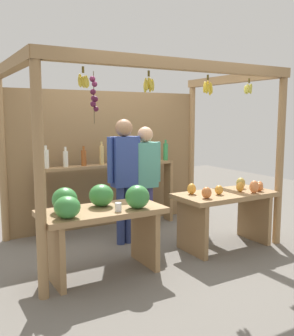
# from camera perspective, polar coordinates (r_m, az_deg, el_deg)

# --- Properties ---
(ground_plane) EXTENTS (12.00, 12.00, 0.00)m
(ground_plane) POSITION_cam_1_polar(r_m,az_deg,el_deg) (5.32, -1.07, -10.94)
(ground_plane) COLOR slate
(ground_plane) RESTS_ON ground
(market_stall) EXTENTS (3.28, 2.05, 2.31)m
(market_stall) POSITION_cam_1_polar(r_m,az_deg,el_deg) (5.44, -3.43, 4.03)
(market_stall) COLOR #99754C
(market_stall) RESTS_ON ground
(fruit_counter_left) EXTENTS (1.33, 0.67, 0.98)m
(fruit_counter_left) POSITION_cam_1_polar(r_m,az_deg,el_deg) (4.11, -7.18, -7.12)
(fruit_counter_left) COLOR #99754C
(fruit_counter_left) RESTS_ON ground
(fruit_counter_right) EXTENTS (1.33, 0.64, 0.89)m
(fruit_counter_right) POSITION_cam_1_polar(r_m,az_deg,el_deg) (5.08, 11.73, -5.51)
(fruit_counter_right) COLOR #99754C
(fruit_counter_right) RESTS_ON ground
(bottle_shelf_unit) EXTENTS (2.10, 0.22, 1.34)m
(bottle_shelf_unit) POSITION_cam_1_polar(r_m,az_deg,el_deg) (5.72, -5.37, -1.18)
(bottle_shelf_unit) COLOR #99754C
(bottle_shelf_unit) RESTS_ON ground
(vendor_man) EXTENTS (0.48, 0.23, 1.67)m
(vendor_man) POSITION_cam_1_polar(r_m,az_deg,el_deg) (5.03, -3.43, -0.25)
(vendor_man) COLOR navy
(vendor_man) RESTS_ON ground
(vendor_woman) EXTENTS (0.48, 0.21, 1.56)m
(vendor_woman) POSITION_cam_1_polar(r_m,az_deg,el_deg) (5.23, -0.26, -0.72)
(vendor_woman) COLOR #3C3A76
(vendor_woman) RESTS_ON ground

